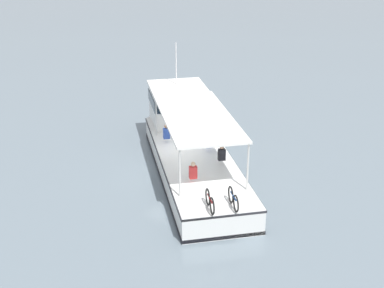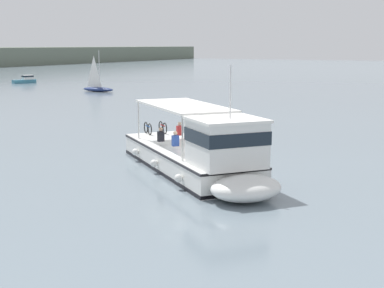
% 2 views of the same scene
% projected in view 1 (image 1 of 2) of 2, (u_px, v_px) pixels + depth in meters
% --- Properties ---
extents(ground_plane, '(400.00, 400.00, 0.00)m').
position_uv_depth(ground_plane, '(178.00, 167.00, 25.07)').
color(ground_plane, slate).
extents(ferry_main, '(10.48, 11.77, 5.32)m').
position_uv_depth(ferry_main, '(188.00, 143.00, 25.24)').
color(ferry_main, white).
rests_on(ferry_main, ground).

